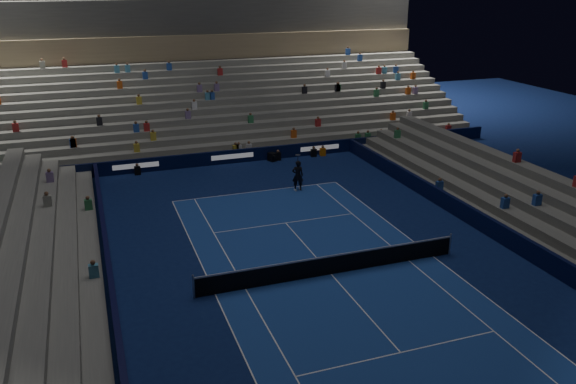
# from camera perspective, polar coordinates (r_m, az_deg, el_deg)

# --- Properties ---
(ground) EXTENTS (90.00, 90.00, 0.00)m
(ground) POSITION_cam_1_polar(r_m,az_deg,el_deg) (27.24, 4.25, -8.07)
(ground) COLOR #0C1A4B
(ground) RESTS_ON ground
(court_surface) EXTENTS (10.97, 23.77, 0.01)m
(court_surface) POSITION_cam_1_polar(r_m,az_deg,el_deg) (27.24, 4.25, -8.06)
(court_surface) COLOR navy
(court_surface) RESTS_ON ground
(sponsor_barrier_far) EXTENTS (44.00, 0.25, 1.00)m
(sponsor_barrier_far) POSITION_cam_1_polar(r_m,az_deg,el_deg) (43.38, -5.52, 3.49)
(sponsor_barrier_far) COLOR black
(sponsor_barrier_far) RESTS_ON ground
(sponsor_barrier_east) EXTENTS (0.25, 37.00, 1.00)m
(sponsor_barrier_east) POSITION_cam_1_polar(r_m,az_deg,el_deg) (31.86, 20.53, -4.04)
(sponsor_barrier_east) COLOR black
(sponsor_barrier_east) RESTS_ON ground
(sponsor_barrier_west) EXTENTS (0.25, 37.00, 1.00)m
(sponsor_barrier_west) POSITION_cam_1_polar(r_m,az_deg,el_deg) (25.14, -16.79, -10.23)
(sponsor_barrier_west) COLOR black
(sponsor_barrier_west) RESTS_ON ground
(grandstand_main) EXTENTS (44.00, 15.20, 11.20)m
(grandstand_main) POSITION_cam_1_polar(r_m,az_deg,el_deg) (51.65, -8.23, 9.35)
(grandstand_main) COLOR slate
(grandstand_main) RESTS_ON ground
(grandstand_east) EXTENTS (5.00, 37.00, 2.50)m
(grandstand_east) POSITION_cam_1_polar(r_m,az_deg,el_deg) (33.95, 25.15, -2.45)
(grandstand_east) COLOR slate
(grandstand_east) RESTS_ON ground
(grandstand_west) EXTENTS (5.00, 37.00, 2.50)m
(grandstand_west) POSITION_cam_1_polar(r_m,az_deg,el_deg) (25.16, -24.88, -10.24)
(grandstand_west) COLOR slate
(grandstand_west) RESTS_ON ground
(tennis_net) EXTENTS (12.90, 0.10, 1.10)m
(tennis_net) POSITION_cam_1_polar(r_m,az_deg,el_deg) (27.00, 4.28, -7.13)
(tennis_net) COLOR #B2B2B7
(tennis_net) RESTS_ON ground
(tennis_player) EXTENTS (0.81, 0.61, 2.01)m
(tennis_player) POSITION_cam_1_polar(r_m,az_deg,el_deg) (37.33, 0.97, 1.63)
(tennis_player) COLOR black
(tennis_player) RESTS_ON ground
(broadcast_camera) EXTENTS (0.64, 1.01, 0.63)m
(broadcast_camera) POSITION_cam_1_polar(r_m,az_deg,el_deg) (43.71, -1.56, 3.47)
(broadcast_camera) COLOR black
(broadcast_camera) RESTS_ON ground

